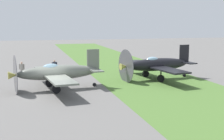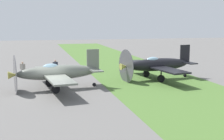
# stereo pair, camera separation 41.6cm
# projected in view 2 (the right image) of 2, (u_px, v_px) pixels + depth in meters

# --- Properties ---
(ground_plane) EXTENTS (160.00, 160.00, 0.00)m
(ground_plane) POSITION_uv_depth(u_px,v_px,m) (53.00, 94.00, 26.07)
(ground_plane) COLOR #605E5B
(grass_verge) EXTENTS (120.00, 11.00, 0.01)m
(grass_verge) POSITION_uv_depth(u_px,v_px,m) (168.00, 88.00, 28.58)
(grass_verge) COLOR #476B2D
(grass_verge) RESTS_ON ground
(airplane_lead) EXTENTS (10.37, 8.23, 3.67)m
(airplane_lead) POSITION_uv_depth(u_px,v_px,m) (56.00, 73.00, 27.79)
(airplane_lead) COLOR slate
(airplane_lead) RESTS_ON ground
(airplane_wingman) EXTENTS (10.50, 8.34, 3.72)m
(airplane_wingman) POSITION_uv_depth(u_px,v_px,m) (157.00, 65.00, 32.72)
(airplane_wingman) COLOR black
(airplane_wingman) RESTS_ON ground
(ground_crew_chief) EXTENTS (0.38, 0.61, 1.73)m
(ground_crew_chief) POSITION_uv_depth(u_px,v_px,m) (55.00, 67.00, 35.55)
(ground_crew_chief) COLOR #2D3342
(ground_crew_chief) RESTS_ON ground
(ground_crew_mechanic) EXTENTS (0.38, 0.59, 1.73)m
(ground_crew_mechanic) POSITION_uv_depth(u_px,v_px,m) (23.00, 69.00, 34.02)
(ground_crew_mechanic) COLOR #9E998E
(ground_crew_mechanic) RESTS_ON ground
(fuel_drum) EXTENTS (0.60, 0.60, 0.90)m
(fuel_drum) POSITION_uv_depth(u_px,v_px,m) (95.00, 68.00, 37.87)
(fuel_drum) COLOR #476633
(fuel_drum) RESTS_ON ground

